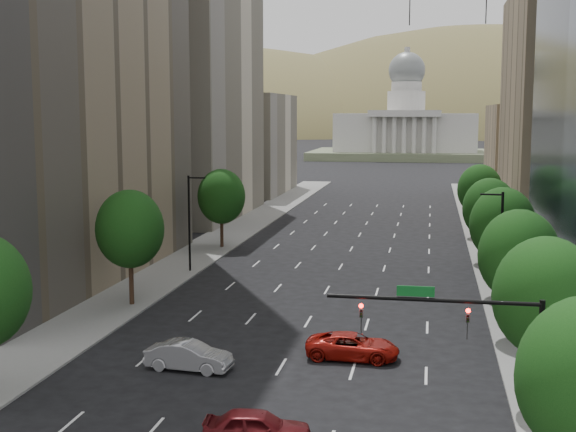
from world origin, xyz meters
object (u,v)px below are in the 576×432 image
Objects in this scene: car_maroon at (257,428)px; car_silver at (189,356)px; traffic_signal at (480,340)px; car_red_far at (353,346)px; capitol at (406,132)px.

car_maroon is 0.96× the size of car_silver.
traffic_signal is at bearing -91.31° from car_maroon.
car_maroon is 13.34m from car_red_far.
car_maroon is at bearing -141.29° from car_silver.
car_red_far is at bearing -18.40° from car_maroon.
car_silver is 0.90× the size of car_red_far.
capitol is 12.41× the size of car_maroon.
traffic_signal is 0.15× the size of capitol.
capitol is at bearing -5.39° from car_maroon.
capitol reaches higher than car_red_far.
car_red_far is (3.94, -207.42, -7.80)m from capitol.
car_silver is (-15.65, 8.54, -4.35)m from traffic_signal.
capitol reaches higher than traffic_signal.
traffic_signal is 10.50m from car_maroon.
car_silver reaches higher than car_red_far.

